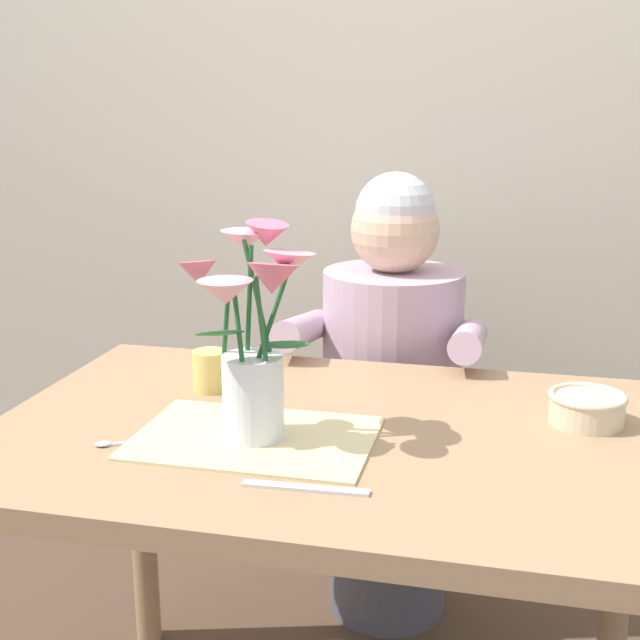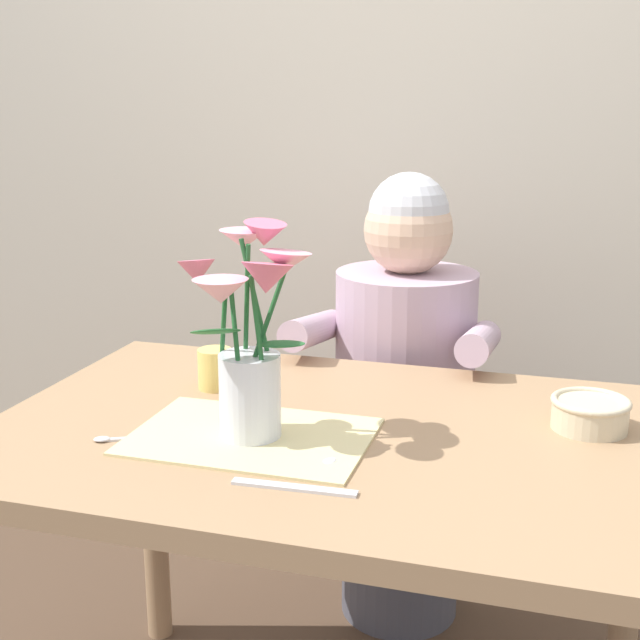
# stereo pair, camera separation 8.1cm
# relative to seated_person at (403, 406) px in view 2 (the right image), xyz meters

# --- Properties ---
(wood_panel_backdrop) EXTENTS (4.00, 0.10, 2.50)m
(wood_panel_backdrop) POSITION_rel_seated_person_xyz_m (-0.01, 0.43, 0.69)
(wood_panel_backdrop) COLOR beige
(wood_panel_backdrop) RESTS_ON ground_plane
(dining_table) EXTENTS (1.20, 0.80, 0.74)m
(dining_table) POSITION_rel_seated_person_xyz_m (-0.01, -0.62, 0.08)
(dining_table) COLOR #9E7A56
(dining_table) RESTS_ON ground_plane
(seated_person) EXTENTS (0.45, 0.47, 1.14)m
(seated_person) POSITION_rel_seated_person_xyz_m (0.00, 0.00, 0.00)
(seated_person) COLOR #4C4C56
(seated_person) RESTS_ON ground_plane
(striped_placemat) EXTENTS (0.40, 0.28, 0.00)m
(striped_placemat) POSITION_rel_seated_person_xyz_m (-0.13, -0.70, 0.18)
(striped_placemat) COLOR beige
(striped_placemat) RESTS_ON dining_table
(flower_vase) EXTENTS (0.26, 0.21, 0.36)m
(flower_vase) POSITION_rel_seated_person_xyz_m (-0.13, -0.70, 0.36)
(flower_vase) COLOR silver
(flower_vase) RESTS_ON dining_table
(ceramic_bowl) EXTENTS (0.14, 0.14, 0.06)m
(ceramic_bowl) POSITION_rel_seated_person_xyz_m (0.42, -0.49, 0.21)
(ceramic_bowl) COLOR beige
(ceramic_bowl) RESTS_ON dining_table
(dinner_knife) EXTENTS (0.19, 0.03, 0.00)m
(dinner_knife) POSITION_rel_seated_person_xyz_m (0.00, -0.86, 0.18)
(dinner_knife) COLOR silver
(dinner_knife) RESTS_ON dining_table
(ceramic_mug) EXTENTS (0.09, 0.07, 0.08)m
(ceramic_mug) POSITION_rel_seated_person_xyz_m (-0.29, -0.48, 0.22)
(ceramic_mug) COLOR #E5C666
(ceramic_mug) RESTS_ON dining_table
(spoon_0) EXTENTS (0.11, 0.06, 0.01)m
(spoon_0) POSITION_rel_seated_person_xyz_m (-0.34, -0.77, 0.18)
(spoon_0) COLOR silver
(spoon_0) RESTS_ON dining_table
(spoon_1) EXTENTS (0.04, 0.12, 0.01)m
(spoon_1) POSITION_rel_seated_person_xyz_m (0.03, -0.73, 0.18)
(spoon_1) COLOR silver
(spoon_1) RESTS_ON dining_table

